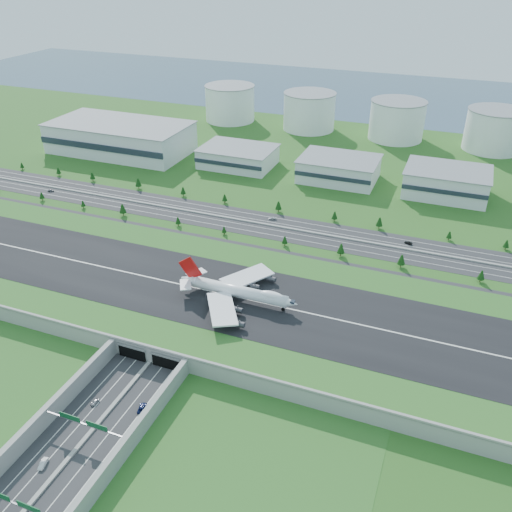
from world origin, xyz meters
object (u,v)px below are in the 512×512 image
(fuel_tank_a, at_px, (230,103))
(car_7, at_px, (272,218))
(car_5, at_px, (408,243))
(car_2, at_px, (142,408))
(car_4, at_px, (51,191))
(car_1, at_px, (43,463))
(boeing_747, at_px, (238,291))
(car_0, at_px, (95,402))

(fuel_tank_a, relative_size, car_7, 9.27)
(fuel_tank_a, xyz_separation_m, car_7, (121.30, -205.88, -16.60))
(car_5, relative_size, car_7, 0.89)
(car_2, height_order, car_4, car_2)
(car_1, bearing_deg, car_4, 115.82)
(boeing_747, relative_size, car_2, 10.19)
(car_1, relative_size, car_4, 1.14)
(car_0, distance_m, car_4, 231.98)
(fuel_tank_a, xyz_separation_m, car_0, (112.43, -389.32, -16.67))
(car_0, bearing_deg, car_2, 15.34)
(fuel_tank_a, distance_m, boeing_747, 342.88)
(fuel_tank_a, xyz_separation_m, car_2, (131.84, -385.28, -16.53))
(car_5, bearing_deg, car_1, -2.95)
(fuel_tank_a, distance_m, car_5, 296.37)
(car_0, distance_m, car_2, 19.83)
(fuel_tank_a, relative_size, car_2, 8.14)
(car_4, xyz_separation_m, car_5, (259.10, 14.38, 0.01))
(boeing_747, height_order, car_2, boeing_747)
(boeing_747, distance_m, car_7, 108.96)
(boeing_747, xyz_separation_m, car_2, (-9.96, -73.13, -12.54))
(car_5, bearing_deg, fuel_tank_a, -112.92)
(car_0, height_order, car_5, car_5)
(boeing_747, distance_m, car_0, 83.54)
(car_2, height_order, car_5, car_2)
(car_2, relative_size, car_4, 1.35)
(car_0, relative_size, car_2, 0.68)
(car_0, height_order, car_1, car_1)
(car_1, xyz_separation_m, car_4, (-161.56, 198.98, -0.08))
(car_5, bearing_deg, boeing_747, -11.84)
(car_4, distance_m, car_5, 259.49)
(car_2, distance_m, car_7, 179.71)
(car_5, xyz_separation_m, car_7, (-89.64, 1.64, -0.01))
(car_2, relative_size, car_7, 1.14)
(fuel_tank_a, bearing_deg, car_5, -44.53)
(fuel_tank_a, distance_m, car_0, 405.57)
(car_0, xyz_separation_m, car_2, (19.41, 4.04, 0.14))
(car_1, bearing_deg, boeing_747, 62.11)
(boeing_747, distance_m, car_1, 113.07)
(car_5, distance_m, car_7, 89.65)
(car_4, bearing_deg, car_7, -101.51)
(boeing_747, height_order, car_0, boeing_747)
(car_1, relative_size, car_2, 0.84)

